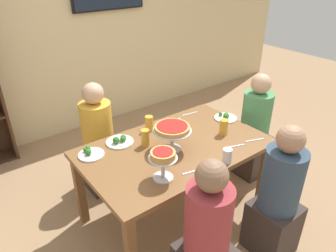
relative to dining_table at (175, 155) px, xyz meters
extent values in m
plane|color=#9E7A56|center=(0.00, 0.00, -0.65)|extent=(12.00, 12.00, 0.00)
cube|color=beige|center=(0.00, 2.20, 0.75)|extent=(8.00, 0.12, 2.80)
cube|color=brown|center=(0.00, 0.00, 0.07)|extent=(1.56, 0.97, 0.04)
cube|color=brown|center=(0.72, -0.42, -0.30)|extent=(0.07, 0.07, 0.70)
cube|color=brown|center=(-0.72, 0.42, -0.30)|extent=(0.07, 0.07, 0.70)
cube|color=brown|center=(0.72, 0.42, -0.30)|extent=(0.07, 0.07, 0.70)
cube|color=#382D28|center=(0.37, -0.79, -0.43)|extent=(0.34, 0.34, 0.45)
cylinder|color=#33475B|center=(0.37, -0.79, 0.05)|extent=(0.30, 0.30, 0.50)
sphere|color=#A87A5B|center=(0.37, -0.79, 0.40)|extent=(0.20, 0.20, 0.20)
cylinder|color=#993338|center=(-0.34, -0.76, 0.05)|extent=(0.30, 0.30, 0.50)
sphere|color=#846047|center=(-0.34, -0.76, 0.40)|extent=(0.20, 0.20, 0.20)
cube|color=#382D28|center=(-0.34, 0.78, -0.43)|extent=(0.34, 0.34, 0.45)
cylinder|color=gold|center=(-0.34, 0.78, 0.05)|extent=(0.30, 0.30, 0.50)
sphere|color=tan|center=(-0.34, 0.78, 0.40)|extent=(0.20, 0.20, 0.20)
cube|color=#382D28|center=(1.07, 0.00, -0.43)|extent=(0.34, 0.34, 0.45)
cylinder|color=#4C935B|center=(1.07, 0.00, 0.05)|extent=(0.30, 0.30, 0.50)
sphere|color=tan|center=(1.07, 0.00, 0.40)|extent=(0.20, 0.20, 0.20)
cylinder|color=silver|center=(-0.05, -0.02, 0.09)|extent=(0.15, 0.15, 0.01)
cylinder|color=silver|center=(-0.05, -0.02, 0.18)|extent=(0.03, 0.03, 0.16)
cylinder|color=silver|center=(-0.05, -0.02, 0.27)|extent=(0.32, 0.32, 0.01)
cylinder|color=tan|center=(-0.05, -0.02, 0.29)|extent=(0.29, 0.29, 0.04)
cylinder|color=maroon|center=(-0.05, -0.02, 0.31)|extent=(0.25, 0.25, 0.00)
cylinder|color=silver|center=(-0.34, -0.28, 0.09)|extent=(0.15, 0.15, 0.01)
cylinder|color=silver|center=(-0.34, -0.28, 0.18)|extent=(0.03, 0.03, 0.16)
cylinder|color=silver|center=(-0.34, -0.28, 0.26)|extent=(0.21, 0.21, 0.01)
cylinder|color=tan|center=(-0.34, -0.28, 0.29)|extent=(0.18, 0.18, 0.05)
cylinder|color=maroon|center=(-0.34, -0.28, 0.32)|extent=(0.14, 0.14, 0.00)
cylinder|color=white|center=(-0.62, 0.30, 0.10)|extent=(0.21, 0.21, 0.01)
sphere|color=#2D7028|center=(-0.62, 0.36, 0.13)|extent=(0.05, 0.05, 0.05)
sphere|color=#2D7028|center=(-0.64, 0.35, 0.12)|extent=(0.04, 0.04, 0.04)
sphere|color=#2D7028|center=(-0.64, 0.30, 0.13)|extent=(0.05, 0.05, 0.05)
cylinder|color=white|center=(0.71, 0.09, 0.10)|extent=(0.22, 0.22, 0.01)
sphere|color=#2D7028|center=(0.70, 0.08, 0.13)|extent=(0.06, 0.06, 0.06)
sphere|color=#2D7028|center=(0.68, 0.07, 0.13)|extent=(0.06, 0.06, 0.06)
sphere|color=#2D7028|center=(0.69, 0.15, 0.12)|extent=(0.04, 0.04, 0.04)
cylinder|color=white|center=(-0.34, 0.33, 0.10)|extent=(0.24, 0.24, 0.01)
sphere|color=#2D7028|center=(-0.31, 0.33, 0.13)|extent=(0.05, 0.05, 0.05)
sphere|color=#2D7028|center=(-0.32, 0.31, 0.13)|extent=(0.05, 0.05, 0.05)
sphere|color=#2D7028|center=(-0.38, 0.32, 0.13)|extent=(0.06, 0.06, 0.06)
cylinder|color=gold|center=(0.47, -0.10, 0.16)|extent=(0.07, 0.07, 0.14)
cylinder|color=gold|center=(-0.19, 0.16, 0.16)|extent=(0.07, 0.07, 0.15)
cylinder|color=gold|center=(-0.02, 0.35, 0.16)|extent=(0.07, 0.07, 0.14)
cylinder|color=white|center=(0.17, -0.42, 0.15)|extent=(0.07, 0.07, 0.12)
cube|color=silver|center=(-0.12, -0.36, 0.09)|extent=(0.18, 0.06, 0.00)
cube|color=silver|center=(0.28, 0.35, 0.09)|extent=(0.18, 0.06, 0.00)
cube|color=silver|center=(0.61, -0.35, 0.09)|extent=(0.17, 0.08, 0.00)
cube|color=silver|center=(0.50, 0.39, 0.09)|extent=(0.18, 0.04, 0.00)
cube|color=silver|center=(0.40, -0.31, 0.09)|extent=(0.18, 0.07, 0.00)
camera|label=1|loc=(-1.41, -1.74, 1.50)|focal=33.52mm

